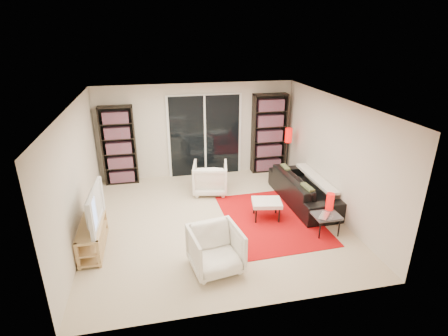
# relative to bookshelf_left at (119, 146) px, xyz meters

# --- Properties ---
(floor) EXTENTS (5.00, 5.00, 0.00)m
(floor) POSITION_rel_bookshelf_left_xyz_m (1.95, -2.33, -0.98)
(floor) COLOR beige
(floor) RESTS_ON ground
(wall_back) EXTENTS (5.00, 0.02, 2.40)m
(wall_back) POSITION_rel_bookshelf_left_xyz_m (1.95, 0.17, 0.22)
(wall_back) COLOR beige
(wall_back) RESTS_ON ground
(wall_front) EXTENTS (5.00, 0.02, 2.40)m
(wall_front) POSITION_rel_bookshelf_left_xyz_m (1.95, -4.83, 0.22)
(wall_front) COLOR beige
(wall_front) RESTS_ON ground
(wall_left) EXTENTS (0.02, 5.00, 2.40)m
(wall_left) POSITION_rel_bookshelf_left_xyz_m (-0.55, -2.33, 0.22)
(wall_left) COLOR beige
(wall_left) RESTS_ON ground
(wall_right) EXTENTS (0.02, 5.00, 2.40)m
(wall_right) POSITION_rel_bookshelf_left_xyz_m (4.45, -2.33, 0.22)
(wall_right) COLOR beige
(wall_right) RESTS_ON ground
(ceiling) EXTENTS (5.00, 5.00, 0.02)m
(ceiling) POSITION_rel_bookshelf_left_xyz_m (1.95, -2.33, 1.42)
(ceiling) COLOR white
(ceiling) RESTS_ON wall_back
(sliding_door) EXTENTS (1.92, 0.08, 2.16)m
(sliding_door) POSITION_rel_bookshelf_left_xyz_m (2.15, 0.13, 0.07)
(sliding_door) COLOR white
(sliding_door) RESTS_ON ground
(bookshelf_left) EXTENTS (0.80, 0.30, 1.95)m
(bookshelf_left) POSITION_rel_bookshelf_left_xyz_m (0.00, 0.00, 0.00)
(bookshelf_left) COLOR black
(bookshelf_left) RESTS_ON ground
(bookshelf_right) EXTENTS (0.90, 0.30, 2.10)m
(bookshelf_right) POSITION_rel_bookshelf_left_xyz_m (3.85, -0.00, 0.07)
(bookshelf_right) COLOR black
(bookshelf_right) RESTS_ON ground
(tv_stand) EXTENTS (0.38, 1.20, 0.50)m
(tv_stand) POSITION_rel_bookshelf_left_xyz_m (-0.33, -2.90, -0.71)
(tv_stand) COLOR tan
(tv_stand) RESTS_ON floor
(tv) EXTENTS (0.19, 1.15, 0.66)m
(tv) POSITION_rel_bookshelf_left_xyz_m (-0.31, -2.90, -0.15)
(tv) COLOR black
(tv) RESTS_ON tv_stand
(rug) EXTENTS (1.91, 2.53, 0.01)m
(rug) POSITION_rel_bookshelf_left_xyz_m (3.09, -2.56, -0.97)
(rug) COLOR #BF090C
(rug) RESTS_ON floor
(sofa) EXTENTS (0.92, 2.22, 0.64)m
(sofa) POSITION_rel_bookshelf_left_xyz_m (4.04, -1.96, -0.66)
(sofa) COLOR black
(sofa) RESTS_ON floor
(armchair_back) EXTENTS (0.93, 0.95, 0.73)m
(armchair_back) POSITION_rel_bookshelf_left_xyz_m (2.08, -1.03, -0.61)
(armchair_back) COLOR white
(armchair_back) RESTS_ON floor
(armchair_front) EXTENTS (0.90, 0.91, 0.73)m
(armchair_front) POSITION_rel_bookshelf_left_xyz_m (1.67, -3.87, -0.61)
(armchair_front) COLOR white
(armchair_front) RESTS_ON floor
(ottoman) EXTENTS (0.66, 0.57, 0.40)m
(ottoman) POSITION_rel_bookshelf_left_xyz_m (2.99, -2.50, -0.63)
(ottoman) COLOR white
(ottoman) RESTS_ON floor
(side_table) EXTENTS (0.49, 0.49, 0.40)m
(side_table) POSITION_rel_bookshelf_left_xyz_m (3.91, -3.23, -0.62)
(side_table) COLOR #414145
(side_table) RESTS_ON floor
(laptop) EXTENTS (0.39, 0.40, 0.03)m
(laptop) POSITION_rel_bookshelf_left_xyz_m (3.86, -3.35, -0.56)
(laptop) COLOR silver
(laptop) RESTS_ON side_table
(table_lamp) EXTENTS (0.15, 0.15, 0.33)m
(table_lamp) POSITION_rel_bookshelf_left_xyz_m (4.05, -3.08, -0.41)
(table_lamp) COLOR #ED0A07
(table_lamp) RESTS_ON side_table
(floor_lamp) EXTENTS (0.20, 0.20, 1.32)m
(floor_lamp) POSITION_rel_bookshelf_left_xyz_m (4.18, -0.55, 0.03)
(floor_lamp) COLOR black
(floor_lamp) RESTS_ON floor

